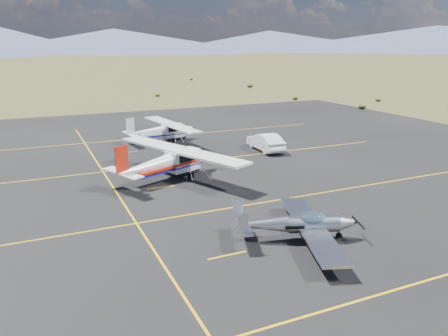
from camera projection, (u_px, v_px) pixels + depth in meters
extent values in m
plane|color=#383D1C|center=(249.00, 219.00, 24.72)|extent=(1600.00, 1600.00, 0.00)
cube|color=black|center=(204.00, 184.00, 30.86)|extent=(72.00, 72.00, 0.02)
cube|color=silver|center=(311.00, 227.00, 21.95)|extent=(4.07, 8.32, 0.11)
ellipsoid|color=#99BFD8|center=(311.00, 219.00, 21.82)|extent=(1.73, 1.33, 0.76)
cube|color=silver|center=(243.00, 224.00, 21.61)|extent=(1.55, 2.84, 0.06)
cube|color=silver|center=(243.00, 225.00, 20.50)|extent=(0.50, 0.22, 0.93)
cube|color=silver|center=(238.00, 209.00, 22.46)|extent=(0.50, 0.22, 0.93)
cylinder|color=black|center=(339.00, 236.00, 22.21)|extent=(0.33, 0.18, 0.32)
cylinder|color=black|center=(313.00, 246.00, 21.00)|extent=(0.38, 0.22, 0.37)
cylinder|color=black|center=(301.00, 227.00, 23.14)|extent=(0.38, 0.22, 0.37)
cube|color=white|center=(183.00, 160.00, 32.56)|extent=(2.80, 2.17, 1.53)
cube|color=white|center=(180.00, 150.00, 32.18)|extent=(6.44, 12.16, 0.16)
cube|color=black|center=(183.00, 156.00, 32.47)|extent=(2.19, 1.94, 0.62)
cube|color=red|center=(168.00, 165.00, 31.55)|extent=(5.73, 3.41, 0.20)
cube|color=red|center=(122.00, 159.00, 28.52)|extent=(0.92, 0.45, 1.81)
cube|color=white|center=(123.00, 173.00, 28.77)|extent=(2.19, 3.67, 0.07)
cylinder|color=black|center=(197.00, 169.00, 33.86)|extent=(0.42, 0.26, 0.41)
cylinder|color=black|center=(191.00, 176.00, 31.80)|extent=(0.52, 0.33, 0.50)
cylinder|color=black|center=(170.00, 170.00, 33.36)|extent=(0.52, 0.33, 0.50)
cube|color=white|center=(173.00, 131.00, 44.42)|extent=(2.24, 1.37, 1.29)
cube|color=white|center=(171.00, 124.00, 44.14)|extent=(2.88, 10.64, 0.13)
cube|color=black|center=(173.00, 128.00, 44.35)|extent=(1.67, 1.34, 0.53)
cube|color=white|center=(162.00, 133.00, 43.82)|extent=(4.90, 1.75, 0.17)
cube|color=white|center=(130.00, 126.00, 41.88)|extent=(0.82, 0.18, 1.53)
cube|color=white|center=(131.00, 134.00, 42.09)|extent=(1.12, 3.13, 0.06)
cylinder|color=black|center=(184.00, 137.00, 45.29)|extent=(0.35, 0.14, 0.34)
cylinder|color=black|center=(175.00, 140.00, 43.67)|extent=(0.43, 0.18, 0.42)
cylinder|color=black|center=(167.00, 137.00, 45.32)|extent=(0.43, 0.18, 0.42)
imported|color=white|center=(265.00, 142.00, 40.33)|extent=(1.93, 4.97, 1.61)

